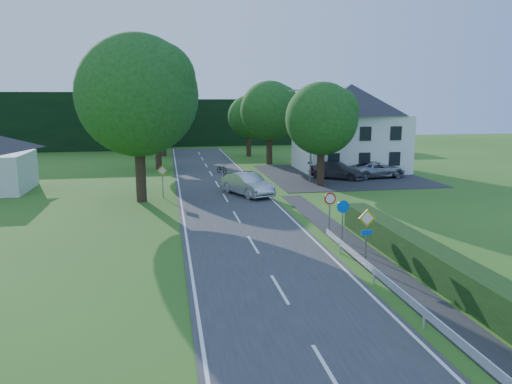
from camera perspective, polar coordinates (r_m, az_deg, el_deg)
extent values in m
plane|color=#305E1A|center=(14.44, 8.31, -19.83)|extent=(160.00, 160.00, 0.00)
cube|color=#343537|center=(32.83, -2.71, -2.07)|extent=(7.00, 80.00, 0.04)
cube|color=#262629|center=(18.00, 21.79, -13.97)|extent=(1.50, 44.00, 0.04)
cube|color=#262629|center=(48.11, 9.55, 1.91)|extent=(14.00, 16.00, 0.04)
cube|color=white|center=(32.58, -8.39, -2.23)|extent=(0.12, 80.00, 0.01)
cube|color=white|center=(33.39, 2.83, -1.81)|extent=(0.12, 80.00, 0.01)
cube|color=black|center=(78.77, -1.29, 8.01)|extent=(30.00, 5.00, 7.00)
cube|color=white|center=(51.26, 10.64, 5.55)|extent=(10.00, 8.00, 5.60)
pyramid|color=#252429|center=(51.06, 10.81, 10.36)|extent=(10.60, 8.40, 3.00)
cylinder|color=slate|center=(43.65, 6.30, 6.36)|extent=(0.16, 0.16, 8.00)
cylinder|color=slate|center=(43.30, 5.38, 11.51)|extent=(1.70, 0.10, 0.10)
cube|color=slate|center=(43.07, 4.20, 11.47)|extent=(0.50, 0.18, 0.12)
cylinder|color=slate|center=(22.31, 12.45, -5.40)|extent=(0.07, 0.07, 2.40)
cube|color=gold|center=(22.03, 12.59, -2.92)|extent=(0.78, 0.04, 0.78)
cube|color=white|center=(22.03, 12.59, -2.92)|extent=(0.57, 0.05, 0.57)
cube|color=blue|center=(22.19, 12.52, -4.55)|extent=(0.50, 0.04, 0.22)
cylinder|color=slate|center=(25.03, 9.83, -3.77)|extent=(0.07, 0.07, 2.20)
cylinder|color=blue|center=(24.79, 9.92, -1.66)|extent=(0.64, 0.04, 0.64)
cylinder|color=slate|center=(26.86, 8.38, -2.72)|extent=(0.07, 0.07, 2.20)
cylinder|color=red|center=(26.63, 8.46, -0.75)|extent=(0.64, 0.04, 0.64)
cylinder|color=white|center=(26.61, 8.47, -0.76)|extent=(0.48, 0.04, 0.48)
cylinder|color=slate|center=(37.27, -10.61, 1.00)|extent=(0.07, 0.07, 2.20)
cube|color=gold|center=(37.10, -10.66, 2.43)|extent=(0.78, 0.04, 0.78)
cube|color=white|center=(37.10, -10.66, 2.43)|extent=(0.57, 0.05, 0.57)
imported|color=#B8B9BD|center=(37.52, -1.02, 0.91)|extent=(3.67, 5.43, 1.69)
imported|color=black|center=(48.40, -3.93, 2.70)|extent=(1.32, 1.97, 0.98)
imported|color=maroon|center=(46.64, 8.79, 2.63)|extent=(4.75, 2.80, 1.52)
imported|color=#46454A|center=(45.92, 9.25, 2.47)|extent=(5.34, 4.80, 1.49)
imported|color=#A3A2A9|center=(47.26, 13.67, 2.52)|extent=(5.50, 3.03, 1.46)
imported|color=#AD360D|center=(49.69, 8.26, 3.28)|extent=(2.36, 2.39, 1.77)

